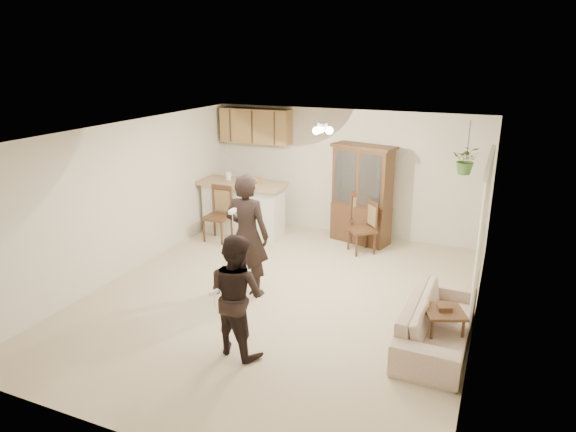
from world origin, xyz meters
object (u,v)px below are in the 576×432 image
at_px(adult, 247,238).
at_px(side_table, 442,328).
at_px(child, 236,302).
at_px(china_hutch, 362,195).
at_px(chair_bar, 218,226).
at_px(chair_hutch_right, 359,226).
at_px(sofa, 438,317).
at_px(chair_hutch_left, 361,238).

relative_size(adult, side_table, 2.94).
relative_size(adult, child, 1.33).
relative_size(china_hutch, side_table, 3.10).
bearing_deg(chair_bar, chair_hutch_right, 23.23).
bearing_deg(adult, chair_bar, -50.47).
bearing_deg(sofa, chair_hutch_left, 33.92).
height_order(side_table, chair_bar, chair_bar).
xyz_separation_m(sofa, chair_hutch_left, (-1.71, 2.65, -0.09)).
bearing_deg(child, china_hutch, -79.94).
distance_m(side_table, chair_hutch_left, 3.27).
bearing_deg(chair_hutch_left, side_table, -7.52).
xyz_separation_m(child, chair_hutch_left, (0.52, 3.81, -0.40)).
bearing_deg(sofa, chair_bar, 65.30).
xyz_separation_m(adult, china_hutch, (0.96, 2.88, 0.04)).
distance_m(sofa, chair_hutch_left, 3.15).
bearing_deg(chair_bar, side_table, -26.38).
xyz_separation_m(china_hutch, chair_bar, (-2.58, -1.05, -0.64)).
xyz_separation_m(side_table, chair_hutch_right, (-2.01, 3.34, 0.03)).
xyz_separation_m(china_hutch, chair_hutch_right, (-0.04, 0.05, -0.64)).
xyz_separation_m(side_table, chair_hutch_left, (-1.79, 2.74, 0.01)).
bearing_deg(chair_hutch_right, china_hutch, 105.65).
relative_size(child, side_table, 2.20).
bearing_deg(child, chair_bar, -41.45).
height_order(sofa, side_table, sofa).
bearing_deg(sofa, side_table, -138.94).
distance_m(adult, chair_hutch_left, 2.67).
bearing_deg(sofa, chair_hutch_right, 31.76).
bearing_deg(sofa, china_hutch, 31.57).
distance_m(sofa, child, 2.54).
bearing_deg(adult, child, 110.89).
relative_size(side_table, chair_bar, 0.57).
xyz_separation_m(sofa, chair_hutch_right, (-1.93, 3.25, -0.07)).
distance_m(adult, child, 1.62).
height_order(child, chair_hutch_right, child).
distance_m(sofa, adult, 2.92).
height_order(adult, child, adult).
bearing_deg(chair_bar, adult, -48.77).
bearing_deg(chair_hutch_left, adult, -66.75).
height_order(sofa, chair_hutch_left, chair_hutch_left).
bearing_deg(chair_bar, chair_hutch_left, 10.04).
bearing_deg(chair_hutch_right, child, 60.67).
bearing_deg(chair_bar, child, -56.15).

